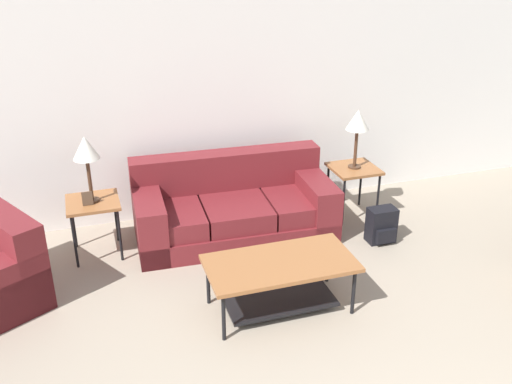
% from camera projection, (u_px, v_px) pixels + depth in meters
% --- Properties ---
extents(wall_back, '(9.14, 0.06, 2.60)m').
position_uv_depth(wall_back, '(221.00, 98.00, 6.18)').
color(wall_back, white).
rests_on(wall_back, ground_plane).
extents(couch, '(2.08, 1.04, 0.82)m').
position_uv_depth(couch, '(233.00, 209.00, 5.99)').
color(couch, maroon).
rests_on(couch, ground_plane).
extents(coffee_table, '(1.24, 0.64, 0.46)m').
position_uv_depth(coffee_table, '(280.00, 274.00, 4.76)').
color(coffee_table, '#935B33').
rests_on(coffee_table, ground_plane).
extents(side_table_left, '(0.50, 0.49, 0.58)m').
position_uv_depth(side_table_left, '(93.00, 207.00, 5.52)').
color(side_table_left, '#935B33').
rests_on(side_table_left, ground_plane).
extents(side_table_right, '(0.50, 0.49, 0.58)m').
position_uv_depth(side_table_right, '(354.00, 173.00, 6.30)').
color(side_table_right, '#935B33').
rests_on(side_table_right, ground_plane).
extents(table_lamp_left, '(0.25, 0.25, 0.66)m').
position_uv_depth(table_lamp_left, '(86.00, 150.00, 5.28)').
color(table_lamp_left, '#472D1E').
rests_on(table_lamp_left, side_table_left).
extents(table_lamp_right, '(0.25, 0.25, 0.66)m').
position_uv_depth(table_lamp_right, '(358.00, 122.00, 6.06)').
color(table_lamp_right, '#472D1E').
rests_on(table_lamp_right, side_table_right).
extents(backpack, '(0.29, 0.26, 0.37)m').
position_uv_depth(backpack, '(382.00, 226.00, 5.88)').
color(backpack, black).
rests_on(backpack, ground_plane).
extents(picture_frame, '(0.10, 0.04, 0.13)m').
position_uv_depth(picture_frame, '(87.00, 198.00, 5.39)').
color(picture_frame, '#4C3828').
rests_on(picture_frame, side_table_left).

